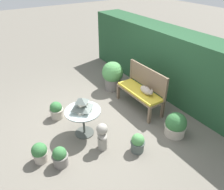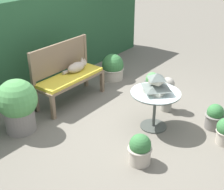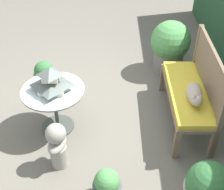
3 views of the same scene
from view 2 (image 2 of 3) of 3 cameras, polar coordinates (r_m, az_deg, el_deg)
ground at (r=4.75m, az=1.84°, el=-5.39°), size 30.00×30.00×0.00m
foliage_hedge_back at (r=5.94m, az=-16.90°, el=8.99°), size 6.40×0.81×1.65m
garden_bench at (r=5.28m, az=-7.62°, el=2.83°), size 1.27×0.45×0.47m
bench_backrest at (r=5.31m, az=-9.42°, el=6.27°), size 1.27×0.06×1.00m
cat at (r=5.37m, az=-6.47°, el=5.14°), size 0.46×0.22×0.21m
patio_table at (r=4.51m, az=7.90°, el=-0.87°), size 0.72×0.72×0.58m
pagoda_birdhouse at (r=4.40m, az=8.10°, el=1.97°), size 0.37×0.37×0.29m
garden_bust at (r=5.07m, az=10.05°, el=0.41°), size 0.33×0.23×0.57m
potted_plant_path_edge at (r=6.16m, az=0.14°, el=5.03°), size 0.45×0.45×0.51m
potted_plant_bench_right at (r=3.92m, az=5.13°, el=-9.88°), size 0.31×0.31×0.41m
potted_plant_patio_mid at (r=4.61m, az=-16.84°, el=-1.69°), size 0.58×0.58×0.80m
potted_plant_hedge_corner at (r=4.82m, az=18.26°, el=-3.78°), size 0.29×0.29×0.39m
potted_plant_table_far at (r=5.67m, az=7.36°, el=2.25°), size 0.28×0.28×0.39m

